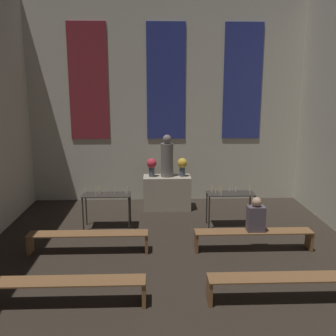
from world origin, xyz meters
name	(u,v)px	position (x,y,z in m)	size (l,w,h in m)	color
wall_back	(166,101)	(0.00, 11.51, 2.99)	(8.23, 0.16, 5.91)	beige
altar	(167,192)	(0.00, 10.54, 0.47)	(1.32, 0.63, 0.94)	#ADA38E
statue	(167,158)	(0.00, 10.54, 1.48)	(0.35, 0.35, 1.17)	slate
flower_vase_left	(152,165)	(-0.43, 10.54, 1.26)	(0.27, 0.27, 0.52)	#4C5666
flower_vase_right	(182,165)	(0.43, 10.54, 1.26)	(0.27, 0.27, 0.52)	#4C5666
candle_rack_left	(107,199)	(-1.51, 9.10, 0.73)	(1.16, 0.49, 1.05)	#332D28
candle_rack_right	(230,198)	(1.51, 9.10, 0.73)	(1.16, 0.49, 1.04)	#332D28
pew_third_left	(67,286)	(-1.73, 5.73, 0.33)	(2.48, 0.36, 0.43)	brown
pew_third_right	(285,282)	(1.73, 5.73, 0.33)	(2.48, 0.36, 0.43)	brown
pew_back_left	(88,238)	(-1.73, 7.68, 0.33)	(2.48, 0.36, 0.43)	brown
pew_back_right	(253,235)	(1.73, 7.68, 0.33)	(2.48, 0.36, 0.43)	brown
person_seated	(256,216)	(1.77, 7.68, 0.75)	(0.36, 0.24, 0.74)	#564C56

